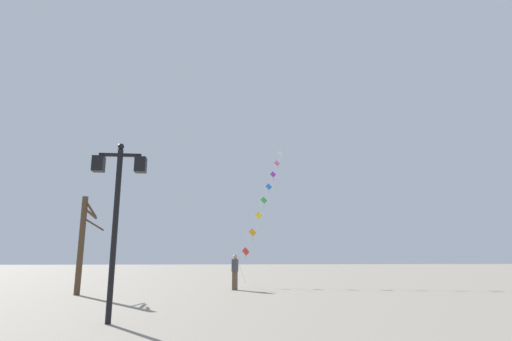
% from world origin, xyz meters
% --- Properties ---
extents(ground_plane, '(160.00, 160.00, 0.00)m').
position_xyz_m(ground_plane, '(0.00, 20.00, 0.00)').
color(ground_plane, gray).
extents(twin_lantern_lamp_post, '(1.34, 0.28, 4.46)m').
position_xyz_m(twin_lantern_lamp_post, '(-2.15, 9.93, 3.10)').
color(twin_lantern_lamp_post, black).
rests_on(twin_lantern_lamp_post, ground_plane).
extents(kite_train, '(4.49, 10.52, 10.26)m').
position_xyz_m(kite_train, '(3.67, 26.57, 5.47)').
color(kite_train, brown).
rests_on(kite_train, ground_plane).
extents(kite_flyer, '(0.36, 0.62, 1.71)m').
position_xyz_m(kite_flyer, '(1.38, 20.02, 0.90)').
color(kite_flyer, brown).
rests_on(kite_flyer, ground_plane).
extents(bare_tree, '(0.93, 1.04, 4.21)m').
position_xyz_m(bare_tree, '(-5.41, 17.97, 2.23)').
color(bare_tree, '#4C3826').
rests_on(bare_tree, ground_plane).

